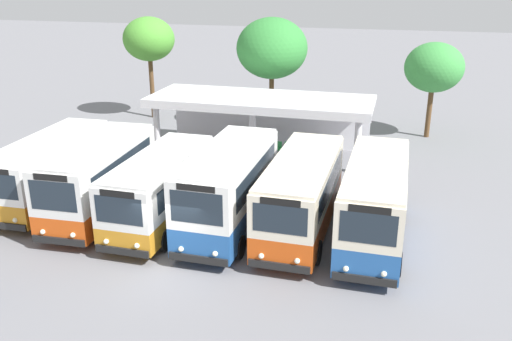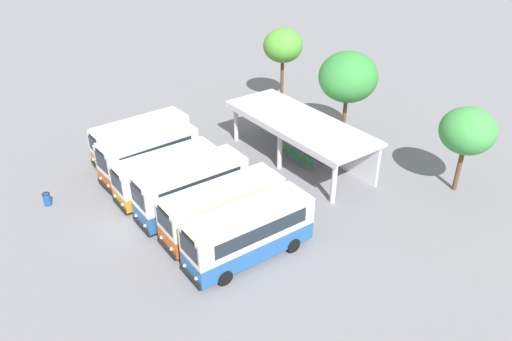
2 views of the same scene
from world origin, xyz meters
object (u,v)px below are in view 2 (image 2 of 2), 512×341
Objects in this scene: waiting_chair_end_by_column at (285,149)px; waiting_chair_far_end_seat at (311,164)px; city_bus_middle_cream at (167,173)px; waiting_chair_second_from_end at (291,152)px; waiting_chair_middle_seat at (295,155)px; city_bus_fifth_blue at (223,208)px; city_bus_second_in_row at (149,154)px; city_bus_far_end_green at (249,232)px; waiting_chair_fourth_seat at (299,158)px; city_bus_nearest_orange at (141,138)px; waiting_chair_fifth_seat at (305,161)px; city_bus_fourth_amber at (191,187)px; litter_bin_apron at (47,199)px.

waiting_chair_end_by_column is 1.00× the size of waiting_chair_far_end_seat.
city_bus_middle_cream is at bearing -91.73° from waiting_chair_end_by_column.
waiting_chair_second_from_end and waiting_chair_middle_seat have the same top height.
city_bus_fifth_blue reaches higher than waiting_chair_middle_seat.
city_bus_second_in_row reaches higher than waiting_chair_middle_seat.
city_bus_second_in_row is 8.36× the size of waiting_chair_middle_seat.
city_bus_far_end_green is 12.36m from waiting_chair_second_from_end.
waiting_chair_fourth_seat and waiting_chair_far_end_seat have the same top height.
city_bus_nearest_orange is 8.69× the size of waiting_chair_second_from_end.
waiting_chair_end_by_column is 1.00× the size of waiting_chair_fifth_seat.
city_bus_nearest_orange reaches higher than waiting_chair_second_from_end.
city_bus_fourth_amber is 5.81m from city_bus_far_end_green.
city_bus_fourth_amber is at bearing 1.59° from city_bus_second_in_row.
city_bus_second_in_row is at bearing -116.92° from waiting_chair_fourth_seat.
waiting_chair_middle_seat is at bearing 114.92° from city_bus_fifth_blue.
city_bus_nearest_orange reaches higher than waiting_chair_fifth_seat.
city_bus_far_end_green is 10.98m from waiting_chair_far_end_seat.
city_bus_nearest_orange is at bearing 179.19° from city_bus_far_end_green.
waiting_chair_fifth_seat is (-0.19, 9.77, -1.38)m from city_bus_fourth_amber.
waiting_chair_middle_seat is at bearing 98.15° from city_bus_fourth_amber.
waiting_chair_end_by_column is 2.42m from waiting_chair_fifth_seat.
city_bus_fifth_blue is at bearing -68.20° from waiting_chair_fourth_seat.
waiting_chair_second_from_end is at bearing 12.17° from waiting_chair_end_by_column.
city_bus_fifth_blue reaches higher than waiting_chair_far_end_seat.
waiting_chair_second_from_end is at bearing 75.57° from litter_bin_apron.
waiting_chair_fourth_seat is (5.01, 9.87, -1.30)m from city_bus_second_in_row.
waiting_chair_middle_seat is (4.41, 9.89, -1.30)m from city_bus_second_in_row.
waiting_chair_fifth_seat is (2.41, 0.05, 0.00)m from waiting_chair_end_by_column.
waiting_chair_middle_seat is at bearing -176.91° from waiting_chair_far_end_seat.
city_bus_nearest_orange is at bearing 172.31° from city_bus_middle_cream.
city_bus_second_in_row is at bearing -110.81° from waiting_chair_second_from_end.
waiting_chair_fifth_seat is at bearing 108.38° from city_bus_fifth_blue.
city_bus_middle_cream is 8.34× the size of waiting_chair_far_end_seat.
litter_bin_apron is (-9.33, -7.84, -1.30)m from city_bus_fifth_blue.
city_bus_middle_cream is at bearing -101.99° from waiting_chair_fourth_seat.
litter_bin_apron is at bearing -73.93° from city_bus_nearest_orange.
city_bus_fourth_amber reaches higher than waiting_chair_middle_seat.
city_bus_nearest_orange reaches higher than waiting_chair_far_end_seat.
litter_bin_apron is at bearing -106.41° from waiting_chair_middle_seat.
city_bus_fifth_blue is 9.87m from waiting_chair_fifth_seat.
waiting_chair_fifth_seat is at bearing 60.52° from city_bus_second_in_row.
litter_bin_apron is at bearing -104.43° from waiting_chair_second_from_end.
city_bus_nearest_orange is 5.85m from city_bus_middle_cream.
waiting_chair_far_end_seat is at bearing 119.60° from city_bus_far_end_green.
waiting_chair_fifth_seat is 18.23m from litter_bin_apron.
city_bus_fifth_blue is 9.01× the size of waiting_chair_middle_seat.
city_bus_fourth_amber is 8.47× the size of waiting_chair_far_end_seat.
city_bus_second_in_row reaches higher than waiting_chair_fifth_seat.
litter_bin_apron is (-3.82, -17.08, -0.07)m from waiting_chair_end_by_column.
city_bus_fourth_amber is 9.92m from waiting_chair_middle_seat.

